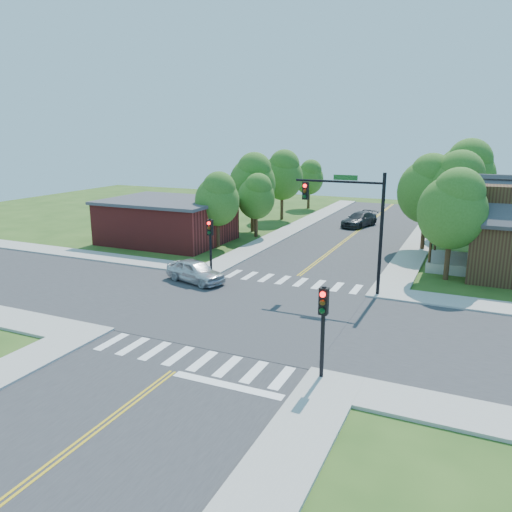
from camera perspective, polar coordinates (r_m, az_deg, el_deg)
The scene contains 25 objects.
ground at distance 26.85m, azimuth -0.54°, elevation -6.48°, with size 100.00×100.00×0.00m, color #294A17.
road_ns at distance 26.84m, azimuth -0.54°, elevation -6.44°, with size 10.00×90.00×0.04m, color #2D2D30.
road_ew at distance 26.84m, azimuth -0.54°, elevation -6.43°, with size 90.00×10.00×0.04m, color #2D2D30.
intersection_patch at distance 26.85m, azimuth -0.54°, elevation -6.48°, with size 10.20×10.20×0.06m, color #2D2D30.
sidewalk_nw at distance 47.71m, azimuth -9.84°, elevation 2.53°, with size 40.00×40.00×0.14m.
crosswalk_north at distance 32.27m, azimuth 4.10°, elevation -2.87°, with size 8.85×2.00×0.01m.
crosswalk_south at distance 21.81m, azimuth -7.54°, elevation -11.52°, with size 8.85×2.00×0.01m.
centerline at distance 26.83m, azimuth -0.54°, elevation -6.39°, with size 0.30×90.00×0.01m.
stop_bar at distance 19.63m, azimuth -3.33°, elevation -14.63°, with size 4.60×0.45×0.09m, color white.
signal_mast_ne at distance 29.53m, azimuth 11.01°, elevation 4.89°, with size 5.30×0.42×7.20m.
signal_pole_se at distance 19.12m, azimuth 7.67°, elevation -6.75°, with size 0.34×0.42×3.80m.
signal_pole_nw at distance 33.37m, azimuth -5.26°, elevation 2.31°, with size 0.34×0.42×3.80m.
building_nw at distance 44.36m, azimuth -10.09°, elevation 4.04°, with size 10.40×8.40×3.73m.
tree_e_a at distance 33.96m, azimuth 21.66°, elevation 5.21°, with size 4.29×4.08×7.30m.
tree_e_b at distance 41.50m, azimuth 21.89°, elevation 7.37°, with size 4.77×4.53×8.11m.
tree_e_c at distance 48.62m, azimuth 22.87°, elevation 8.72°, with size 5.23×4.97×8.89m.
tree_e_d at distance 58.34m, azimuth 23.14°, elevation 8.66°, with size 4.56×4.33×7.75m.
tree_w_a at distance 41.21m, azimuth -4.40°, elevation 6.63°, with size 3.72×3.53×6.32m.
tree_w_b at distance 47.68m, azimuth -0.36°, elevation 8.69°, with size 4.46×4.24×7.59m.
tree_w_c at distance 54.54m, azimuth 3.08°, elevation 9.35°, with size 4.47×4.25×7.61m.
tree_w_d at distance 63.04m, azimuth 6.13°, elevation 9.03°, with size 3.60×3.42×6.12m.
tree_house at distance 42.03m, azimuth 19.07°, elevation 7.43°, with size 4.61×4.38×7.83m.
tree_bldg at distance 45.27m, azimuth 0.07°, elevation 6.95°, with size 3.45×3.27×5.86m.
car_silver at distance 32.07m, azimuth -6.94°, elevation -1.79°, with size 4.54×2.81×1.44m, color silver.
car_dgrey at distance 51.79m, azimuth 11.72°, elevation 4.07°, with size 3.31×5.29×1.43m, color #292B2E.
Camera 1 is at (10.59, -22.81, 9.40)m, focal length 35.00 mm.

